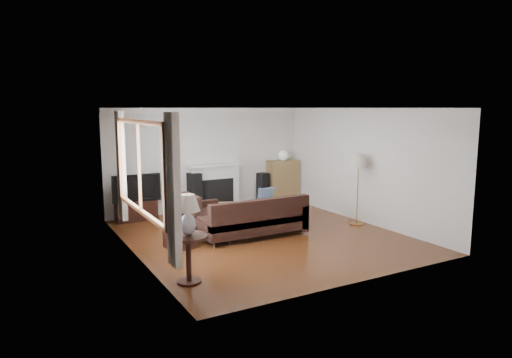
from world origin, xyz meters
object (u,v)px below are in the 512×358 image
tv_stand (136,211)px  floor_lamp (358,190)px  bookshelf (283,182)px  sectional_sofa (253,218)px  coffee_table (232,213)px  side_table (189,259)px

tv_stand → floor_lamp: size_ratio=0.58×
bookshelf → floor_lamp: size_ratio=0.74×
floor_lamp → sectional_sofa: bearing=173.2°
coffee_table → side_table: (-2.10, -2.87, 0.15)m
bookshelf → sectional_sofa: bearing=-132.7°
tv_stand → side_table: 4.09m
floor_lamp → side_table: bearing=-162.5°
bookshelf → coffee_table: 2.47m
bookshelf → side_table: bearing=-135.8°
side_table → coffee_table: bearing=53.8°
floor_lamp → coffee_table: bearing=146.7°
tv_stand → floor_lamp: 4.91m
side_table → floor_lamp: bearing=17.5°
sectional_sofa → side_table: bearing=-139.7°
bookshelf → sectional_sofa: (-2.24, -2.43, -0.20)m
tv_stand → coffee_table: tv_stand is taller
sectional_sofa → coffee_table: (0.13, 1.20, -0.16)m
bookshelf → floor_lamp: floor_lamp is taller
bookshelf → coffee_table: size_ratio=1.07×
tv_stand → side_table: (-0.30, -4.07, 0.13)m
tv_stand → floor_lamp: floor_lamp is taller
sectional_sofa → coffee_table: sectional_sofa is taller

